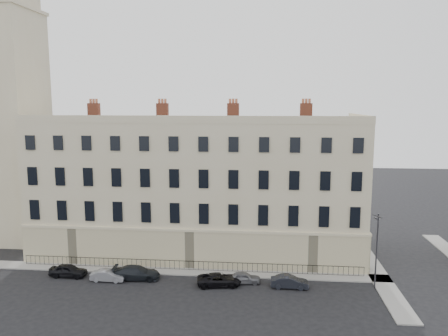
{
  "coord_description": "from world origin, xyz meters",
  "views": [
    {
      "loc": [
        1.65,
        -36.72,
        17.11
      ],
      "look_at": [
        -2.83,
        10.0,
        10.02
      ],
      "focal_mm": 35.0,
      "sensor_mm": 36.0,
      "label": 1
    }
  ],
  "objects_px": {
    "streetlamp": "(377,248)",
    "car_e": "(244,278)",
    "car_b": "(108,276)",
    "car_c": "(137,273)",
    "car_d": "(219,280)",
    "car_a": "(68,270)",
    "car_f": "(289,282)"
  },
  "relations": [
    {
      "from": "car_b",
      "to": "streetlamp",
      "type": "xyz_separation_m",
      "value": [
        25.22,
        0.68,
        3.39
      ]
    },
    {
      "from": "car_c",
      "to": "streetlamp",
      "type": "xyz_separation_m",
      "value": [
        22.59,
        -0.02,
        3.28
      ]
    },
    {
      "from": "streetlamp",
      "to": "car_b",
      "type": "bearing_deg",
      "value": 158.69
    },
    {
      "from": "car_a",
      "to": "car_b",
      "type": "height_order",
      "value": "car_a"
    },
    {
      "from": "car_e",
      "to": "car_f",
      "type": "bearing_deg",
      "value": -103.69
    },
    {
      "from": "car_c",
      "to": "car_f",
      "type": "relative_size",
      "value": 1.29
    },
    {
      "from": "car_a",
      "to": "car_c",
      "type": "distance_m",
      "value": 6.93
    },
    {
      "from": "car_a",
      "to": "car_e",
      "type": "relative_size",
      "value": 1.17
    },
    {
      "from": "car_a",
      "to": "streetlamp",
      "type": "xyz_separation_m",
      "value": [
        29.52,
        -0.0,
        3.31
      ]
    },
    {
      "from": "car_a",
      "to": "car_f",
      "type": "distance_m",
      "value": 21.69
    },
    {
      "from": "car_a",
      "to": "car_e",
      "type": "height_order",
      "value": "car_a"
    },
    {
      "from": "car_a",
      "to": "car_f",
      "type": "xyz_separation_m",
      "value": [
        21.68,
        -0.6,
        -0.05
      ]
    },
    {
      "from": "car_b",
      "to": "car_d",
      "type": "xyz_separation_m",
      "value": [
        10.8,
        -0.04,
        0.03
      ]
    },
    {
      "from": "car_c",
      "to": "car_f",
      "type": "xyz_separation_m",
      "value": [
        14.74,
        -0.61,
        -0.08
      ]
    },
    {
      "from": "car_a",
      "to": "car_f",
      "type": "bearing_deg",
      "value": -90.46
    },
    {
      "from": "car_f",
      "to": "car_d",
      "type": "bearing_deg",
      "value": 92.42
    },
    {
      "from": "car_d",
      "to": "streetlamp",
      "type": "height_order",
      "value": "streetlamp"
    },
    {
      "from": "car_c",
      "to": "car_d",
      "type": "height_order",
      "value": "car_c"
    },
    {
      "from": "car_d",
      "to": "streetlamp",
      "type": "relative_size",
      "value": 0.58
    },
    {
      "from": "car_e",
      "to": "car_c",
      "type": "bearing_deg",
      "value": 85.65
    },
    {
      "from": "car_c",
      "to": "car_e",
      "type": "relative_size",
      "value": 1.44
    },
    {
      "from": "car_b",
      "to": "streetlamp",
      "type": "height_order",
      "value": "streetlamp"
    },
    {
      "from": "car_c",
      "to": "car_d",
      "type": "distance_m",
      "value": 8.21
    },
    {
      "from": "streetlamp",
      "to": "car_e",
      "type": "bearing_deg",
      "value": 156.79
    },
    {
      "from": "car_a",
      "to": "car_f",
      "type": "relative_size",
      "value": 1.05
    },
    {
      "from": "streetlamp",
      "to": "car_c",
      "type": "bearing_deg",
      "value": 157.11
    },
    {
      "from": "car_e",
      "to": "streetlamp",
      "type": "xyz_separation_m",
      "value": [
        12.11,
        -0.08,
        3.4
      ]
    },
    {
      "from": "car_f",
      "to": "streetlamp",
      "type": "relative_size",
      "value": 0.49
    },
    {
      "from": "car_e",
      "to": "car_f",
      "type": "xyz_separation_m",
      "value": [
        4.26,
        -0.68,
        0.04
      ]
    },
    {
      "from": "car_b",
      "to": "streetlamp",
      "type": "bearing_deg",
      "value": -87.83
    },
    {
      "from": "car_b",
      "to": "car_f",
      "type": "distance_m",
      "value": 17.37
    },
    {
      "from": "car_a",
      "to": "car_d",
      "type": "height_order",
      "value": "car_a"
    }
  ]
}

